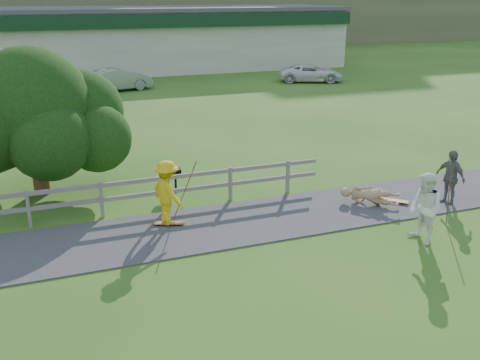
{
  "coord_description": "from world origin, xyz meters",
  "views": [
    {
      "loc": [
        -5.23,
        -11.73,
        6.3
      ],
      "look_at": [
        -0.16,
        2.0,
        1.13
      ],
      "focal_mm": 40.0,
      "sensor_mm": 36.0,
      "label": 1
    }
  ],
  "objects_px": {
    "spectator_a": "(425,209)",
    "skater_fallen": "(369,196)",
    "tree": "(35,136)",
    "spectator_b": "(450,177)",
    "bbq": "(176,181)",
    "car_silver": "(117,80)",
    "car_white": "(311,73)",
    "skater_rider": "(168,196)"
  },
  "relations": [
    {
      "from": "spectator_a",
      "to": "spectator_b",
      "type": "height_order",
      "value": "spectator_a"
    },
    {
      "from": "car_white",
      "to": "bbq",
      "type": "relative_size",
      "value": 5.59
    },
    {
      "from": "skater_rider",
      "to": "car_white",
      "type": "distance_m",
      "value": 26.84
    },
    {
      "from": "spectator_a",
      "to": "tree",
      "type": "distance_m",
      "value": 11.98
    },
    {
      "from": "spectator_b",
      "to": "spectator_a",
      "type": "bearing_deg",
      "value": -63.06
    },
    {
      "from": "car_white",
      "to": "bbq",
      "type": "xyz_separation_m",
      "value": [
        -14.92,
        -19.19,
        -0.23
      ]
    },
    {
      "from": "skater_rider",
      "to": "tree",
      "type": "height_order",
      "value": "tree"
    },
    {
      "from": "car_silver",
      "to": "car_white",
      "type": "distance_m",
      "value": 13.98
    },
    {
      "from": "car_silver",
      "to": "bbq",
      "type": "xyz_separation_m",
      "value": [
        -0.98,
        -20.21,
        -0.33
      ]
    },
    {
      "from": "car_silver",
      "to": "car_white",
      "type": "relative_size",
      "value": 0.98
    },
    {
      "from": "spectator_a",
      "to": "spectator_b",
      "type": "bearing_deg",
      "value": 126.24
    },
    {
      "from": "spectator_a",
      "to": "skater_fallen",
      "type": "bearing_deg",
      "value": 175.14
    },
    {
      "from": "skater_rider",
      "to": "car_silver",
      "type": "height_order",
      "value": "skater_rider"
    },
    {
      "from": "skater_fallen",
      "to": "bbq",
      "type": "distance_m",
      "value": 6.24
    },
    {
      "from": "car_white",
      "to": "car_silver",
      "type": "bearing_deg",
      "value": 106.68
    },
    {
      "from": "skater_fallen",
      "to": "skater_rider",
      "type": "bearing_deg",
      "value": 129.11
    },
    {
      "from": "car_silver",
      "to": "skater_fallen",
      "type": "bearing_deg",
      "value": 176.98
    },
    {
      "from": "spectator_b",
      "to": "bbq",
      "type": "distance_m",
      "value": 8.71
    },
    {
      "from": "tree",
      "to": "skater_rider",
      "type": "bearing_deg",
      "value": -50.57
    },
    {
      "from": "spectator_b",
      "to": "car_white",
      "type": "height_order",
      "value": "spectator_b"
    },
    {
      "from": "bbq",
      "to": "car_white",
      "type": "bearing_deg",
      "value": 61.79
    },
    {
      "from": "car_silver",
      "to": "spectator_a",
      "type": "bearing_deg",
      "value": 175.63
    },
    {
      "from": "spectator_a",
      "to": "car_silver",
      "type": "xyz_separation_m",
      "value": [
        -4.27,
        26.09,
        -0.21
      ]
    },
    {
      "from": "skater_fallen",
      "to": "car_silver",
      "type": "distance_m",
      "value": 23.79
    },
    {
      "from": "car_white",
      "to": "tree",
      "type": "bearing_deg",
      "value": 153.71
    },
    {
      "from": "spectator_b",
      "to": "tree",
      "type": "bearing_deg",
      "value": -125.56
    },
    {
      "from": "spectator_a",
      "to": "car_silver",
      "type": "relative_size",
      "value": 0.42
    },
    {
      "from": "skater_fallen",
      "to": "spectator_a",
      "type": "xyz_separation_m",
      "value": [
        -0.13,
        -2.71,
        0.63
      ]
    },
    {
      "from": "car_white",
      "to": "bbq",
      "type": "height_order",
      "value": "car_white"
    },
    {
      "from": "skater_rider",
      "to": "spectator_a",
      "type": "xyz_separation_m",
      "value": [
        6.07,
        -3.33,
        0.04
      ]
    },
    {
      "from": "spectator_b",
      "to": "bbq",
      "type": "height_order",
      "value": "spectator_b"
    },
    {
      "from": "bbq",
      "to": "skater_rider",
      "type": "bearing_deg",
      "value": -98.45
    },
    {
      "from": "spectator_a",
      "to": "car_silver",
      "type": "bearing_deg",
      "value": -172.87
    },
    {
      "from": "skater_fallen",
      "to": "bbq",
      "type": "bearing_deg",
      "value": 104.32
    },
    {
      "from": "skater_fallen",
      "to": "tree",
      "type": "bearing_deg",
      "value": 108.79
    },
    {
      "from": "skater_rider",
      "to": "spectator_b",
      "type": "height_order",
      "value": "skater_rider"
    },
    {
      "from": "skater_fallen",
      "to": "bbq",
      "type": "height_order",
      "value": "bbq"
    },
    {
      "from": "skater_rider",
      "to": "bbq",
      "type": "xyz_separation_m",
      "value": [
        0.83,
        2.54,
        -0.51
      ]
    },
    {
      "from": "skater_fallen",
      "to": "spectator_b",
      "type": "xyz_separation_m",
      "value": [
        2.43,
        -0.68,
        0.54
      ]
    },
    {
      "from": "skater_rider",
      "to": "car_white",
      "type": "bearing_deg",
      "value": -58.51
    },
    {
      "from": "skater_rider",
      "to": "spectator_a",
      "type": "height_order",
      "value": "spectator_a"
    },
    {
      "from": "car_silver",
      "to": "skater_rider",
      "type": "bearing_deg",
      "value": 161.8
    }
  ]
}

